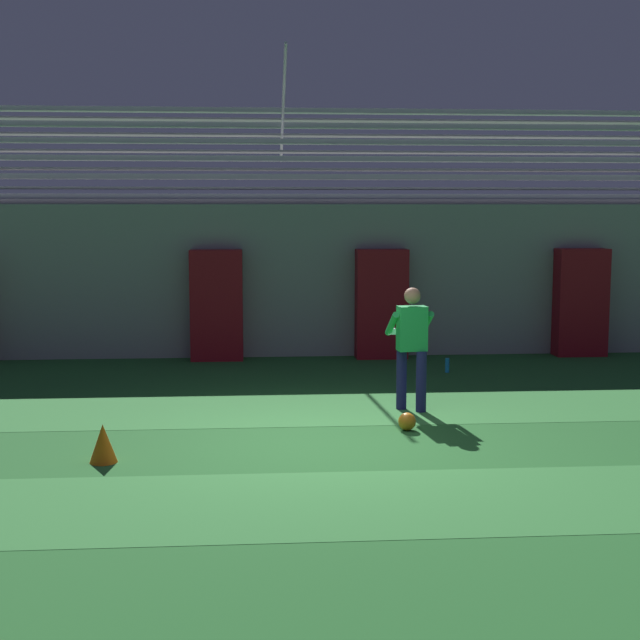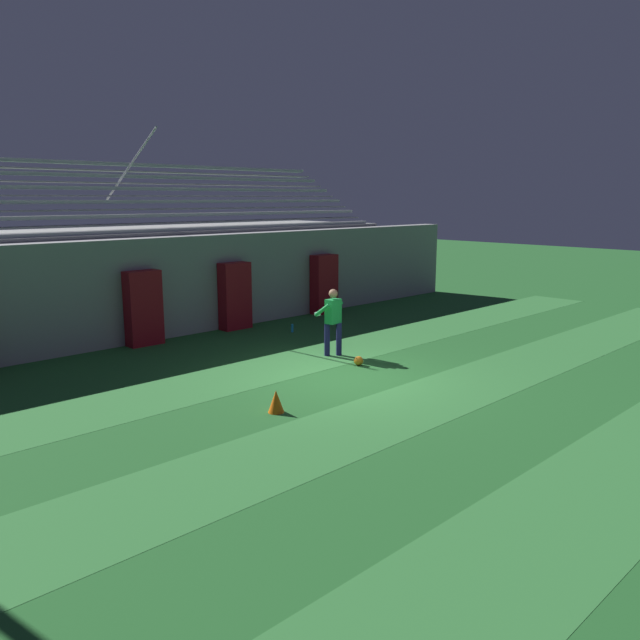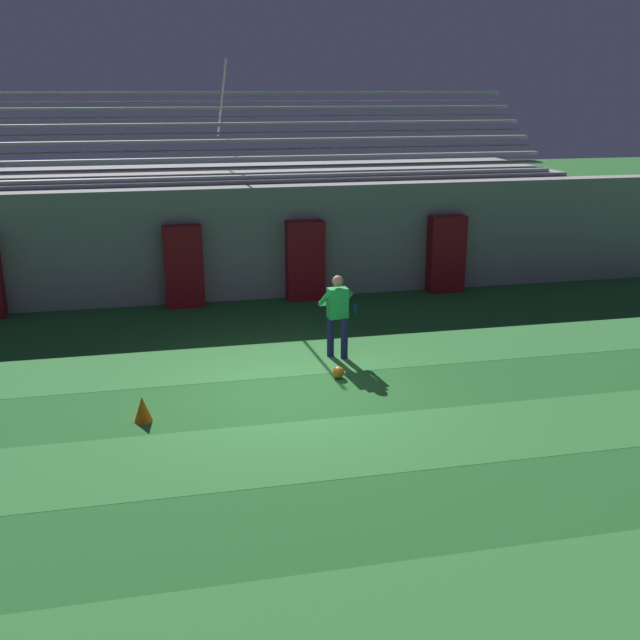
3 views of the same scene
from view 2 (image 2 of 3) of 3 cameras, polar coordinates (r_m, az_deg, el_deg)
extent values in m
plane|color=#236028|center=(13.58, 2.31, -5.42)|extent=(80.00, 80.00, 0.00)
cube|color=#337A38|center=(10.63, 26.98, -11.44)|extent=(28.00, 1.95, 0.01)
cube|color=#337A38|center=(12.29, 9.51, -7.34)|extent=(28.00, 1.95, 0.01)
cube|color=#337A38|center=(14.81, -2.71, -4.00)|extent=(28.00, 1.95, 0.01)
cube|color=gray|center=(18.28, -12.62, 3.10)|extent=(24.00, 0.60, 2.80)
cube|color=maroon|center=(17.13, -15.84, 1.05)|extent=(0.94, 0.44, 1.99)
cube|color=maroon|center=(18.71, -7.78, 2.19)|extent=(0.94, 0.44, 1.99)
cube|color=maroon|center=(21.10, 0.38, 3.30)|extent=(0.94, 0.44, 1.99)
cube|color=gray|center=(20.60, -16.59, 3.92)|extent=(18.00, 4.60, 2.90)
cube|color=#B7B7BC|center=(18.78, -14.04, 8.00)|extent=(17.10, 0.36, 0.10)
cube|color=gray|center=(18.62, -13.69, 7.28)|extent=(17.10, 0.60, 0.04)
cube|color=#B7B7BC|center=(19.37, -15.15, 9.22)|extent=(17.10, 0.36, 0.10)
cube|color=gray|center=(19.20, -14.82, 8.53)|extent=(17.10, 0.60, 0.04)
cube|color=#B7B7BC|center=(19.98, -16.21, 10.36)|extent=(17.10, 0.36, 0.10)
cube|color=gray|center=(19.80, -15.89, 9.70)|extent=(17.10, 0.60, 0.04)
cube|color=#B7B7BC|center=(20.60, -17.21, 11.42)|extent=(17.10, 0.36, 0.10)
cube|color=gray|center=(20.42, -16.91, 10.80)|extent=(17.10, 0.60, 0.04)
cube|color=#B7B7BC|center=(21.23, -18.16, 12.43)|extent=(17.10, 0.36, 0.10)
cube|color=gray|center=(21.05, -17.87, 11.83)|extent=(17.10, 0.60, 0.04)
cube|color=#B7B7BC|center=(21.88, -19.06, 13.37)|extent=(17.10, 0.36, 0.10)
cube|color=gray|center=(21.69, -18.78, 12.80)|extent=(17.10, 0.60, 0.04)
cylinder|color=#B7B7BC|center=(20.00, -16.99, 13.33)|extent=(0.06, 3.33, 2.05)
cylinder|color=#19194C|center=(15.45, 0.66, -1.80)|extent=(0.15, 0.15, 0.82)
cylinder|color=#19194C|center=(15.49, 1.75, -1.77)|extent=(0.15, 0.15, 0.82)
cube|color=green|center=(15.33, 1.21, 0.80)|extent=(0.40, 0.27, 0.60)
sphere|color=#A37556|center=(15.25, 1.22, 2.43)|extent=(0.22, 0.22, 0.22)
cylinder|color=green|center=(15.22, 0.23, 0.93)|extent=(0.13, 0.48, 0.37)
cylinder|color=green|center=(15.59, 1.38, 1.16)|extent=(0.13, 0.48, 0.37)
cube|color=silver|center=(15.41, -0.24, 0.56)|extent=(0.12, 0.12, 0.08)
cube|color=silver|center=(15.71, 0.72, 0.76)|extent=(0.12, 0.12, 0.08)
sphere|color=orange|center=(14.65, 3.55, -3.75)|extent=(0.22, 0.22, 0.22)
cone|color=orange|center=(11.50, -4.04, -7.43)|extent=(0.30, 0.30, 0.42)
cylinder|color=#1E8CD8|center=(18.23, -2.55, -0.75)|extent=(0.07, 0.07, 0.24)
camera|label=1|loc=(8.78, 52.43, -0.84)|focal=50.00mm
camera|label=3|loc=(8.12, 69.61, 13.05)|focal=42.00mm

